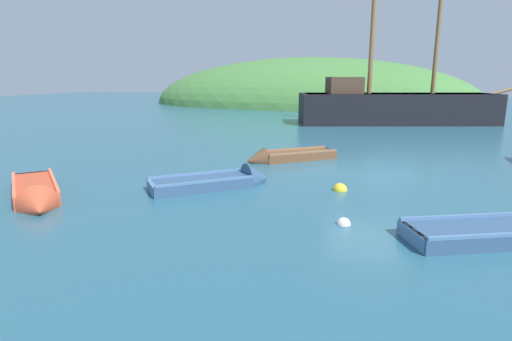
% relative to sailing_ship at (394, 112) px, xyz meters
% --- Properties ---
extents(ground_plane, '(120.00, 120.00, 0.00)m').
position_rel_sailing_ship_xyz_m(ground_plane, '(-0.90, -16.12, -0.81)').
color(ground_plane, '#285B70').
extents(shore_hill, '(37.87, 21.36, 10.66)m').
position_rel_sailing_ship_xyz_m(shore_hill, '(-9.46, 18.42, -0.81)').
color(shore_hill, '#477F3D').
rests_on(shore_hill, ground).
extents(sailing_ship, '(15.59, 7.24, 11.37)m').
position_rel_sailing_ship_xyz_m(sailing_ship, '(0.00, 0.00, 0.00)').
color(sailing_ship, black).
rests_on(sailing_ship, ground).
extents(rowboat_near_dock, '(3.41, 3.06, 0.91)m').
position_rel_sailing_ship_xyz_m(rowboat_near_dock, '(-4.03, -14.78, -0.70)').
color(rowboat_near_dock, brown).
rests_on(rowboat_near_dock, ground).
extents(rowboat_center, '(3.43, 3.22, 1.07)m').
position_rel_sailing_ship_xyz_m(rowboat_center, '(-4.95, -19.20, -0.71)').
color(rowboat_center, '#335175').
rests_on(rowboat_center, ground).
extents(rowboat_far, '(3.41, 3.23, 1.00)m').
position_rel_sailing_ship_xyz_m(rowboat_far, '(-9.10, -21.97, -0.69)').
color(rowboat_far, '#C64C2D').
rests_on(rowboat_far, ground).
extents(rowboat_outer_left, '(3.88, 2.62, 1.10)m').
position_rel_sailing_ship_xyz_m(rowboat_outer_left, '(2.24, -21.19, -0.71)').
color(rowboat_outer_left, '#335175').
rests_on(rowboat_outer_left, ground).
extents(buoy_white, '(0.32, 0.32, 0.32)m').
position_rel_sailing_ship_xyz_m(buoy_white, '(-1.09, -21.36, -0.81)').
color(buoy_white, white).
rests_on(buoy_white, ground).
extents(buoy_yellow, '(0.42, 0.42, 0.42)m').
position_rel_sailing_ship_xyz_m(buoy_yellow, '(-1.50, -18.52, -0.81)').
color(buoy_yellow, yellow).
rests_on(buoy_yellow, ground).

